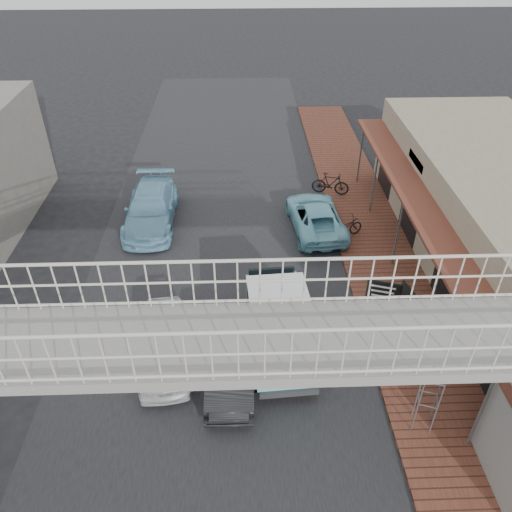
{
  "coord_description": "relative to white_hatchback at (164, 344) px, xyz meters",
  "views": [
    {
      "loc": [
        0.97,
        -10.62,
        11.96
      ],
      "look_at": [
        1.45,
        3.32,
        1.8
      ],
      "focal_mm": 35.0,
      "sensor_mm": 36.0,
      "label": 1
    }
  ],
  "objects": [
    {
      "name": "motorcycle_far",
      "position": [
        6.8,
        10.4,
        -0.03
      ],
      "size": [
        1.87,
        0.97,
        1.08
      ],
      "primitive_type": "imported",
      "rotation": [
        0.0,
        0.0,
        1.3
      ],
      "color": "black",
      "rests_on": "sidewalk"
    },
    {
      "name": "dark_sedan",
      "position": [
        2.06,
        -0.72,
        -0.02
      ],
      "size": [
        1.43,
        3.99,
        1.31
      ],
      "primitive_type": "imported",
      "rotation": [
        0.0,
        0.0,
        -0.01
      ],
      "color": "black",
      "rests_on": "ground"
    },
    {
      "name": "street_clock",
      "position": [
        7.29,
        -2.71,
        1.6
      ],
      "size": [
        0.68,
        0.63,
        2.62
      ],
      "rotation": [
        0.0,
        0.0,
        -0.32
      ],
      "color": "#59595B",
      "rests_on": "sidewalk"
    },
    {
      "name": "footbridge",
      "position": [
        1.5,
        -4.32,
        2.51
      ],
      "size": [
        16.4,
        2.4,
        6.34
      ],
      "color": "gray",
      "rests_on": "ground"
    },
    {
      "name": "white_hatchback",
      "position": [
        0.0,
        0.0,
        0.0
      ],
      "size": [
        2.0,
        4.09,
        1.34
      ],
      "primitive_type": "imported",
      "rotation": [
        0.0,
        0.0,
        0.11
      ],
      "color": "silver",
      "rests_on": "ground"
    },
    {
      "name": "angkot_curb",
      "position": [
        5.7,
        7.46,
        -0.05
      ],
      "size": [
        2.45,
        4.64,
        1.24
      ],
      "primitive_type": "imported",
      "rotation": [
        0.0,
        0.0,
        3.23
      ],
      "color": "#7DC5D8",
      "rests_on": "ground"
    },
    {
      "name": "motorcycle_near",
      "position": [
        6.8,
        6.63,
        -0.11
      ],
      "size": [
        1.85,
        1.22,
        0.92
      ],
      "primitive_type": "imported",
      "rotation": [
        0.0,
        0.0,
        1.96
      ],
      "color": "black",
      "rests_on": "sidewalk"
    },
    {
      "name": "sidewalk",
      "position": [
        8.0,
        2.68,
        -0.62
      ],
      "size": [
        3.0,
        40.0,
        0.1
      ],
      "primitive_type": "cube",
      "color": "brown",
      "rests_on": "ground"
    },
    {
      "name": "arrow_sign",
      "position": [
        7.32,
        0.11,
        1.61
      ],
      "size": [
        1.63,
        1.09,
        2.7
      ],
      "rotation": [
        0.0,
        0.0,
        -0.3
      ],
      "color": "#59595B",
      "rests_on": "sidewalk"
    },
    {
      "name": "angkot_van",
      "position": [
        3.6,
        0.18,
        0.63
      ],
      "size": [
        2.17,
        4.29,
        2.05
      ],
      "rotation": [
        0.0,
        0.0,
        0.07
      ],
      "color": "black",
      "rests_on": "ground"
    },
    {
      "name": "road_strip",
      "position": [
        1.5,
        -0.32,
        -0.67
      ],
      "size": [
        10.0,
        60.0,
        0.01
      ],
      "primitive_type": "cube",
      "color": "black",
      "rests_on": "ground"
    },
    {
      "name": "ground",
      "position": [
        1.5,
        -0.32,
        -0.67
      ],
      "size": [
        120.0,
        120.0,
        0.0
      ],
      "primitive_type": "plane",
      "color": "black",
      "rests_on": "ground"
    },
    {
      "name": "angkot_far",
      "position": [
        -1.51,
        8.2,
        0.07
      ],
      "size": [
        2.13,
        5.14,
        1.49
      ],
      "primitive_type": "imported",
      "rotation": [
        0.0,
        0.0,
        0.01
      ],
      "color": "#7AB6D5",
      "rests_on": "ground"
    }
  ]
}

